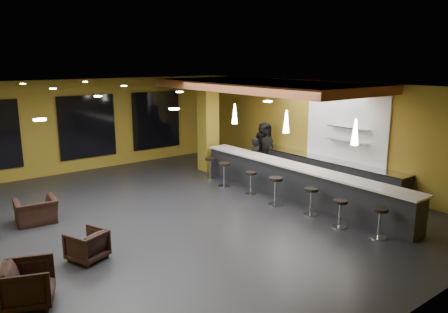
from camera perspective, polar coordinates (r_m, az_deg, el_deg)
floor at (r=12.29m, az=-5.98°, el=-7.82°), size 12.00×13.00×0.10m
ceiling at (r=11.54m, az=-6.39°, el=9.18°), size 12.00×13.00×0.10m
wall_back at (r=17.61m, az=-17.56°, el=3.94°), size 12.00×0.10×3.50m
wall_front at (r=7.30m, az=22.48°, el=-8.19°), size 12.00×0.10×3.50m
wall_right at (r=15.77m, az=12.84°, el=3.26°), size 0.10×13.00×3.50m
wood_soffit at (r=14.78m, az=4.98°, el=9.20°), size 3.60×8.00×0.28m
window_center at (r=17.52m, az=-17.42°, el=3.74°), size 2.20×0.06×2.40m
window_right at (r=18.77m, az=-8.82°, el=4.72°), size 2.20×0.06×2.40m
tile_backsplash at (r=15.06m, az=15.61°, el=3.64°), size 0.06×3.20×2.40m
bar_counter at (r=13.62m, az=9.41°, el=-3.44°), size 0.60×8.00×1.00m
bar_top at (r=13.49m, az=9.49°, el=-1.29°), size 0.78×8.10×0.05m
prep_counter at (r=15.43m, az=13.09°, el=-1.97°), size 0.70×6.00×0.86m
prep_top at (r=15.32m, az=13.18°, el=-0.32°), size 0.72×6.00×0.03m
wall_shelf_lower at (r=14.90m, az=15.81°, el=1.98°), size 0.30×1.50×0.03m
wall_shelf_upper at (r=14.82m, az=15.92°, el=3.68°), size 0.30×1.50×0.03m
column at (r=16.73m, az=-2.09°, el=4.09°), size 0.60×0.60×3.50m
pendant_0 at (r=12.00m, az=16.76°, el=3.08°), size 0.20×0.20×0.70m
pendant_1 at (r=13.57m, az=8.14°, el=4.54°), size 0.20×0.20×0.70m
pendant_2 at (r=15.40m, az=1.41°, el=5.61°), size 0.20×0.20×0.70m
staff_a at (r=15.55m, az=4.20°, el=-0.31°), size 0.63×0.50×1.52m
staff_b at (r=16.66m, az=4.81°, el=0.56°), size 0.81×0.68×1.52m
staff_c at (r=16.77m, az=5.30°, el=1.26°), size 1.00×0.72×1.88m
armchair_a at (r=8.63m, az=-24.20°, el=-14.97°), size 1.10×1.08×0.77m
armchair_b at (r=9.97m, az=-17.47°, el=-11.00°), size 0.93×0.94×0.66m
armchair_d at (r=12.54m, az=-23.35°, el=-6.56°), size 1.10×0.99×0.66m
bar_stool_0 at (r=11.18m, az=19.67°, el=-7.71°), size 0.38×0.38×0.76m
bar_stool_1 at (r=11.58m, az=14.91°, el=-6.77°), size 0.37×0.37×0.73m
bar_stool_2 at (r=12.29m, az=11.30°, el=-5.33°), size 0.39×0.39×0.77m
bar_stool_3 at (r=12.92m, az=6.73°, el=-4.04°), size 0.43×0.43×0.85m
bar_stool_4 at (r=13.92m, az=3.53°, el=-3.07°), size 0.37×0.37×0.73m
bar_stool_5 at (r=14.71m, az=0.01°, el=-1.95°), size 0.42×0.42×0.82m
bar_stool_6 at (r=15.72m, az=-1.81°, el=-1.16°), size 0.38×0.38×0.76m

